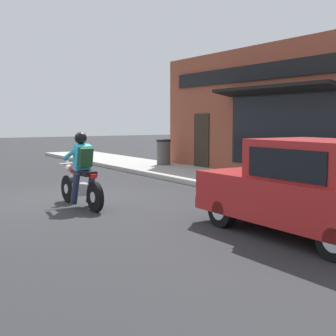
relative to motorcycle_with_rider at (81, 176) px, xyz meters
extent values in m
plane|color=#2B2B2D|center=(-0.01, 1.04, -0.68)|extent=(80.00, 80.00, 0.00)
cube|color=#ADAAA3|center=(5.20, 4.04, -0.61)|extent=(2.60, 22.00, 0.14)
cube|color=brown|center=(6.75, 1.82, 1.42)|extent=(0.50, 9.76, 4.20)
cube|color=black|center=(6.48, 0.60, 0.87)|extent=(0.04, 4.10, 2.10)
cube|color=black|center=(6.49, 0.60, 0.87)|extent=(0.02, 4.30, 2.20)
cube|color=#2D2319|center=(6.48, 4.50, 0.37)|extent=(0.04, 0.90, 2.10)
cube|color=black|center=(6.15, 0.60, 2.07)|extent=(0.81, 4.69, 0.24)
cube|color=black|center=(6.47, 1.82, 2.67)|extent=(0.06, 8.30, 0.50)
cylinder|color=black|center=(-0.03, 0.72, -0.37)|extent=(0.13, 0.62, 0.62)
cylinder|color=silver|center=(-0.03, 0.72, -0.37)|extent=(0.13, 0.22, 0.22)
cylinder|color=black|center=(0.03, -0.68, -0.37)|extent=(0.13, 0.62, 0.62)
cylinder|color=silver|center=(0.03, -0.68, -0.37)|extent=(0.13, 0.22, 0.22)
cube|color=silver|center=(0.00, -0.03, -0.29)|extent=(0.30, 0.41, 0.24)
ellipsoid|color=#B21919|center=(-0.01, 0.22, 0.12)|extent=(0.32, 0.53, 0.24)
cube|color=black|center=(0.01, -0.26, 0.08)|extent=(0.28, 0.57, 0.10)
cylinder|color=silver|center=(-0.03, 0.62, -0.05)|extent=(0.08, 0.33, 0.68)
cylinder|color=silver|center=(-0.02, 0.50, 0.23)|extent=(0.56, 0.06, 0.04)
sphere|color=silver|center=(-0.03, 0.67, 0.11)|extent=(0.16, 0.16, 0.16)
cylinder|color=silver|center=(0.18, -0.42, -0.39)|extent=(0.10, 0.55, 0.08)
cube|color=red|center=(0.02, -0.63, 0.05)|extent=(0.12, 0.06, 0.08)
cylinder|color=#282D4C|center=(-0.18, -0.11, -0.25)|extent=(0.15, 0.36, 0.71)
cylinder|color=#282D4C|center=(0.18, -0.09, -0.25)|extent=(0.15, 0.36, 0.71)
cube|color=#33B2D1|center=(0.00, -0.08, 0.40)|extent=(0.35, 0.34, 0.57)
cylinder|color=#33B2D1|center=(-0.21, 0.15, 0.44)|extent=(0.11, 0.52, 0.26)
cylinder|color=#33B2D1|center=(0.19, 0.17, 0.44)|extent=(0.11, 0.52, 0.26)
sphere|color=black|center=(0.00, -0.02, 0.81)|extent=(0.26, 0.26, 0.26)
cube|color=#1E4728|center=(0.01, -0.24, 0.42)|extent=(0.29, 0.25, 0.42)
cylinder|color=black|center=(1.38, -3.11, -0.38)|extent=(0.18, 0.60, 0.60)
cylinder|color=silver|center=(1.38, -3.11, -0.38)|extent=(0.20, 0.33, 0.33)
cylinder|color=black|center=(2.82, -3.10, -0.38)|extent=(0.18, 0.60, 0.60)
cylinder|color=silver|center=(2.82, -3.10, -0.38)|extent=(0.20, 0.33, 0.33)
cube|color=red|center=(2.11, -4.31, -0.08)|extent=(1.66, 3.71, 0.70)
cube|color=red|center=(2.11, -4.56, 0.56)|extent=(1.45, 1.91, 0.66)
cube|color=black|center=(2.10, -3.69, 0.51)|extent=(1.33, 0.36, 0.51)
cube|color=black|center=(1.38, -4.56, 0.54)|extent=(0.04, 1.52, 0.46)
cube|color=silver|center=(1.59, -2.45, 0.04)|extent=(0.24, 0.04, 0.14)
cube|color=silver|center=(2.60, -2.44, 0.04)|extent=(0.24, 0.04, 0.14)
cube|color=#28282B|center=(2.10, -2.48, -0.33)|extent=(1.61, 0.13, 0.20)
cylinder|color=#514C47|center=(5.73, 5.97, -0.09)|extent=(0.52, 0.52, 0.90)
cylinder|color=black|center=(5.73, 5.97, 0.40)|extent=(0.56, 0.56, 0.08)
camera|label=1|loc=(-3.71, -9.45, 1.20)|focal=50.00mm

